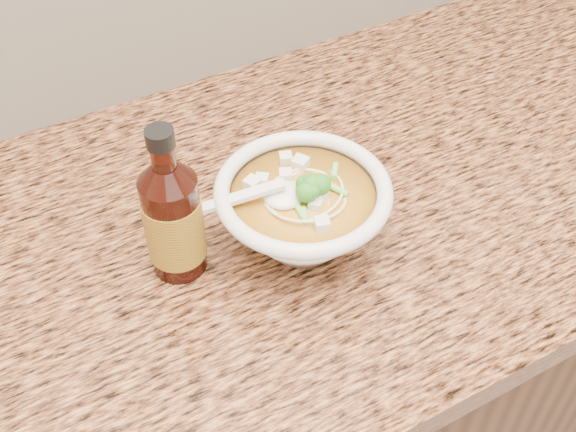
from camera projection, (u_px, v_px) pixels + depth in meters
cabinet at (229, 419)px, 1.24m from camera, size 4.00×0.65×0.86m
counter_slab at (208, 244)px, 0.91m from camera, size 4.00×0.68×0.04m
soup_bowl at (303, 213)px, 0.86m from camera, size 0.23×0.21×0.12m
hot_sauce_bottle at (173, 219)px, 0.81m from camera, size 0.09×0.09×0.20m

